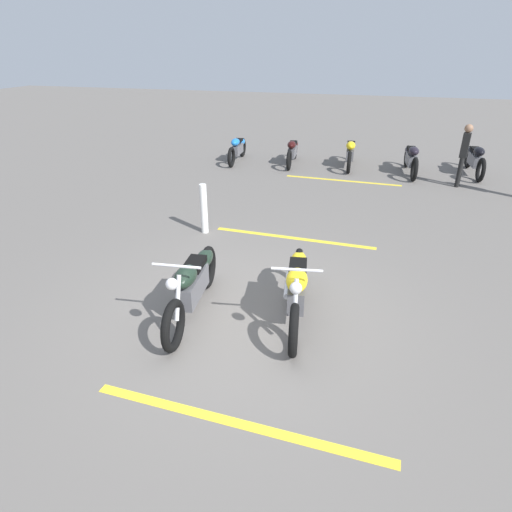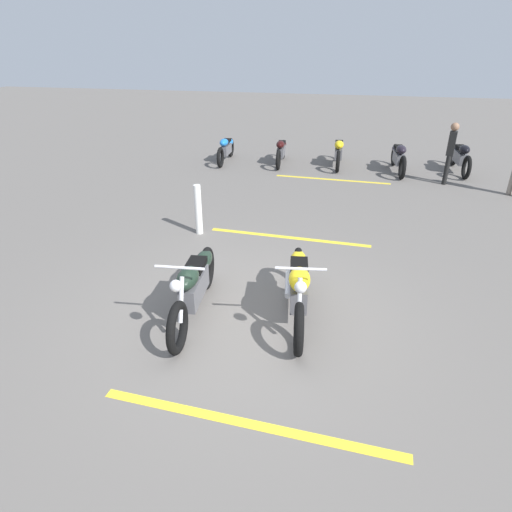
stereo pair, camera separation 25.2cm
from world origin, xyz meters
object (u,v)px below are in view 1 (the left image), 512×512
Objects in this scene: bollard_post at (204,209)px; motorcycle_row_right at (292,151)px; motorcycle_bright_foreground at (297,286)px; motorcycle_row_far_left at (475,158)px; bystander_near_row at (464,152)px; motorcycle_row_far_right at (238,148)px; motorcycle_dark_foreground at (193,283)px; motorcycle_row_center at (350,152)px; motorcycle_row_left at (411,158)px.

motorcycle_row_right is at bearing -5.47° from bollard_post.
motorcycle_bright_foreground reaches higher than bollard_post.
motorcycle_row_far_left is 1.60m from bystander_near_row.
bystander_near_row reaches higher than motorcycle_bright_foreground.
bollard_post is (-5.79, -1.21, 0.08)m from motorcycle_row_far_right.
motorcycle_row_far_left is at bearing 148.78° from motorcycle_bright_foreground.
bystander_near_row is (7.55, -4.38, 0.44)m from motorcycle_dark_foreground.
motorcycle_row_far_right is at bearing -89.59° from motorcycle_row_far_left.
motorcycle_row_center is 6.55m from bollard_post.
motorcycle_row_far_left is 5.34m from motorcycle_row_right.
motorcycle_row_left is 5.33m from motorcycle_row_far_right.
motorcycle_bright_foreground is 8.96m from motorcycle_row_far_right.
motorcycle_bright_foreground reaches higher than motorcycle_row_center.
motorcycle_row_center is 1.07× the size of motorcycle_row_right.
motorcycle_bright_foreground is 2.21× the size of bollard_post.
motorcycle_dark_foreground is at bearing -86.56° from motorcycle_bright_foreground.
motorcycle_bright_foreground is at bearing 7.68° from motorcycle_row_right.
bollard_post is (-5.93, 0.57, 0.08)m from motorcycle_row_right.
motorcycle_dark_foreground is at bearing -12.21° from motorcycle_row_center.
motorcycle_row_center is at bearing 91.40° from motorcycle_row_far_right.
motorcycle_bright_foreground is 1.08× the size of motorcycle_row_far_right.
motorcycle_bright_foreground is 7.84m from bystander_near_row.
bollard_post is at bearing -144.74° from motorcycle_bright_foreground.
bystander_near_row is at bearing -25.10° from motorcycle_row_far_left.
motorcycle_bright_foreground is 3.38m from bollard_post.
motorcycle_row_far_left is 1.08× the size of motorcycle_row_far_right.
motorcycle_row_far_right is 1.27× the size of bystander_near_row.
motorcycle_row_far_right is at bearing -95.11° from motorcycle_row_left.
motorcycle_dark_foreground is 8.67m from motorcycle_row_right.
motorcycle_dark_foreground is 1.01× the size of motorcycle_row_left.
motorcycle_row_left is 1.01× the size of motorcycle_row_center.
motorcycle_row_center is 1.06× the size of motorcycle_row_far_right.
motorcycle_row_far_right is (-0.14, 1.78, 0.00)m from motorcycle_row_right.
bystander_near_row is at bearing 77.77° from motorcycle_row_far_right.
motorcycle_row_far_left is 7.12m from motorcycle_row_far_right.
motorcycle_dark_foreground is at bearing 72.75° from bystander_near_row.
motorcycle_row_far_left reaches higher than motorcycle_row_right.
motorcycle_row_far_left is (8.67, -3.54, -0.01)m from motorcycle_bright_foreground.
motorcycle_dark_foreground is 1.38× the size of bystander_near_row.
motorcycle_bright_foreground is 1.44m from motorcycle_dark_foreground.
bollard_post is at bearing -24.23° from motorcycle_row_center.
motorcycle_bright_foreground is at bearing -135.77° from bollard_post.
motorcycle_row_far_right is at bearing 4.37° from bystander_near_row.
motorcycle_row_center is at bearing -91.12° from motorcycle_row_far_left.
motorcycle_row_right is at bearing 176.33° from motorcycle_dark_foreground.
motorcycle_row_far_left is at bearing -43.37° from bollard_post.
motorcycle_dark_foreground reaches higher than motorcycle_row_right.
motorcycle_row_center is 2.18× the size of bollard_post.
bystander_near_row is at bearing 148.71° from motorcycle_bright_foreground.
motorcycle_row_left is 1.07× the size of motorcycle_row_far_right.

